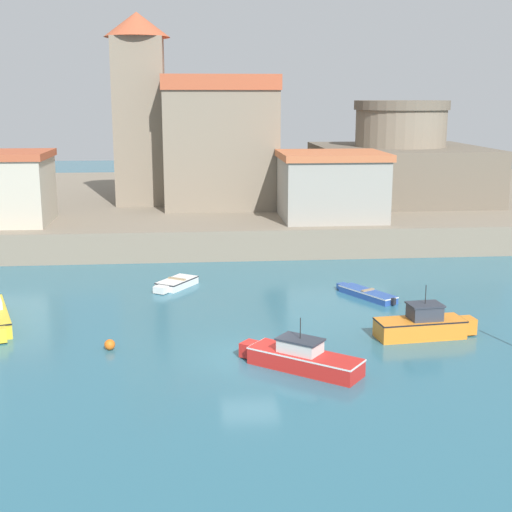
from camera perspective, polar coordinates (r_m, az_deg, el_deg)
ground_plane at (r=31.26m, az=-0.49°, el=-8.19°), size 200.00×200.00×0.00m
quay_seawall at (r=68.53m, az=-3.10°, el=4.19°), size 120.00×40.00×2.13m
dinghy_blue_2 at (r=40.87m, az=8.84°, el=-2.97°), size 2.80×4.09×0.48m
motorboat_red_3 at (r=29.99m, az=3.67°, el=-8.13°), size 5.03×4.28×2.23m
motorboat_orange_4 at (r=34.63m, az=13.23°, el=-5.38°), size 4.91×1.92×2.54m
dinghy_white_5 at (r=42.69m, az=-6.44°, el=-2.18°), size 2.67×3.32×0.54m
mooring_buoy at (r=32.85m, az=-11.62°, el=-6.96°), size 0.49×0.49×0.49m
church at (r=63.62m, az=-3.99°, el=9.77°), size 14.01×16.62×15.74m
fortress at (r=65.06m, az=11.38°, el=7.18°), size 14.23×14.23×8.66m
harbor_shed_mid_row at (r=54.53m, az=-19.66°, el=5.19°), size 6.91×6.11×5.19m
harbor_shed_far_end at (r=53.71m, az=6.06°, el=5.65°), size 7.78×6.89×4.99m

